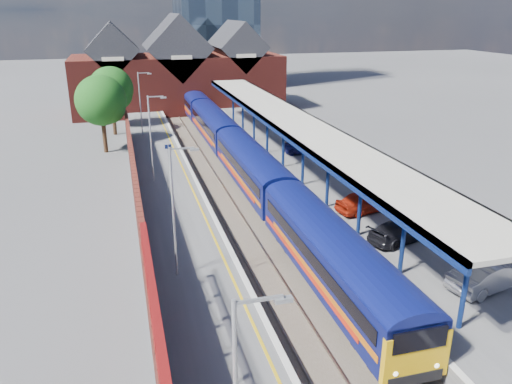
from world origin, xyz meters
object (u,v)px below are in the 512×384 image
parked_car_silver (489,274)px  parked_car_dark (400,231)px  parked_car_red (366,201)px  parked_car_blue (305,147)px  train (231,142)px  lamp_post_c (152,133)px  lamp_post_d (141,100)px  platform_sign (169,154)px  lamp_post_b (176,205)px

parked_car_silver → parked_car_dark: size_ratio=1.04×
parked_car_red → parked_car_dark: (-0.17, -4.85, -0.10)m
parked_car_silver → parked_car_blue: bearing=-13.8°
train → parked_car_dark: bearing=-75.8°
lamp_post_c → parked_car_red: bearing=-37.9°
lamp_post_d → platform_sign: (1.36, -14.00, -2.30)m
lamp_post_b → lamp_post_c: size_ratio=1.00×
parked_car_blue → parked_car_silver: bearing=-173.8°
lamp_post_d → parked_car_dark: (13.44, -31.43, -3.35)m
lamp_post_d → lamp_post_c: bearing=-90.0°
platform_sign → parked_car_silver: bearing=-60.1°
parked_car_red → parked_car_dark: bearing=166.8°
lamp_post_c → platform_sign: 3.34m
lamp_post_b → parked_car_silver: 16.16m
lamp_post_b → lamp_post_c: 16.00m
platform_sign → parked_car_silver: platform_sign is taller
parked_car_dark → train: bearing=-3.5°
train → parked_car_dark: (5.58, -22.11, -0.48)m
train → platform_sign: bearing=-144.2°
lamp_post_b → lamp_post_d: size_ratio=1.00×
parked_car_red → lamp_post_d: bearing=15.9°
lamp_post_b → parked_car_blue: (14.86, 20.82, -3.40)m
lamp_post_b → parked_car_dark: (13.44, 0.57, -3.35)m
parked_car_red → parked_car_dark: size_ratio=0.99×
lamp_post_b → parked_car_dark: bearing=2.4°
parked_car_silver → parked_car_dark: bearing=-0.5°
platform_sign → parked_car_dark: 21.23m
lamp_post_c → parked_car_dark: bearing=-48.9°
parked_car_red → lamp_post_c: bearing=40.9°
train → lamp_post_c: size_ratio=9.41×
lamp_post_c → platform_sign: (1.36, 2.00, -2.30)m
train → platform_sign: platform_sign is taller
platform_sign → parked_car_silver: 27.09m
train → parked_car_blue: train is taller
lamp_post_b → parked_car_dark: lamp_post_b is taller
lamp_post_d → parked_car_silver: lamp_post_d is taller
lamp_post_d → parked_car_dark: 34.35m
lamp_post_c → parked_car_dark: 20.74m
platform_sign → parked_car_silver: size_ratio=0.54×
platform_sign → parked_car_red: 17.59m
platform_sign → lamp_post_b: bearing=-94.3°
train → parked_car_blue: size_ratio=15.42×
lamp_post_c → parked_car_silver: 26.31m
lamp_post_d → platform_sign: bearing=-84.4°
lamp_post_c → lamp_post_d: bearing=90.0°
lamp_post_c → platform_sign: lamp_post_c is taller
parked_car_silver → parked_car_dark: 6.21m
parked_car_silver → parked_car_dark: parked_car_silver is taller
train → lamp_post_d: (-7.86, 9.32, 2.87)m
parked_car_dark → parked_car_blue: (1.42, 20.26, -0.05)m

